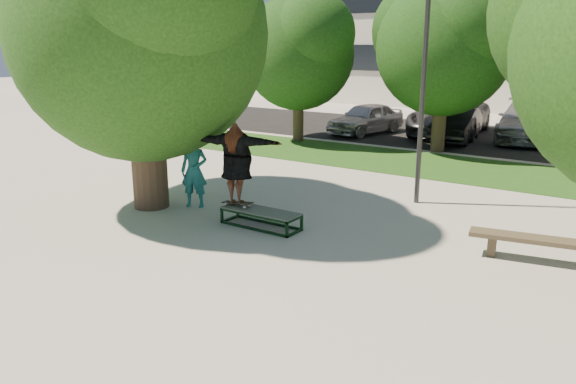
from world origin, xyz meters
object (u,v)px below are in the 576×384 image
Objects in this scene: tree_left at (140,18)px; grind_box at (261,218)px; bystander at (194,171)px; bench at (560,244)px; car_grey at (450,116)px; car_silver_a at (366,118)px; car_dark at (456,125)px; car_silver_b at (527,121)px; lamppost at (424,75)px.

tree_left is 3.95× the size of grind_box.
bystander is 0.57× the size of bench.
car_grey is at bearing 105.67° from bench.
car_silver_a is 3.93m from car_dark.
car_silver_a reaches higher than car_dark.
tree_left is 14.37m from car_dark.
car_silver_a is 0.68× the size of car_grey.
car_silver_b is at bearing 30.56° from car_silver_a.
car_dark is (2.14, 12.99, -0.23)m from bystander.
bystander reaches higher than car_silver_b.
tree_left is 15.66m from car_grey.
tree_left is at bearing -177.19° from grind_box.
tree_left is 1.77× the size of car_dark.
bystander is (-2.28, 0.36, 0.70)m from grind_box.
car_dark is at bearing 102.85° from lamppost.
car_grey is at bearing 93.64° from grind_box.
bystander is 12.83m from car_silver_a.
bench is at bearing 12.38° from grind_box.
bystander reaches higher than bench.
grind_box is at bearing -36.04° from bystander.
car_grey is (-3.00, 11.16, -2.33)m from lamppost.
bench is 13.45m from car_dark.
bench is 0.53× the size of car_grey.
tree_left reaches higher than bench.
lamppost is at bearing -45.50° from car_silver_a.
lamppost reaches higher than car_silver_a.
lamppost is 3.42× the size of bystander.
grind_box is at bearing -96.21° from car_dark.
car_dark is 0.75× the size of car_silver_b.
car_silver_b reaches higher than grind_box.
car_silver_b is (2.31, 1.89, 0.11)m from car_dark.
lamppost reaches higher than car_dark.
car_silver_b is at bearing -1.01° from car_grey.
bystander is 0.30× the size of car_grey.
car_grey is at bearing 110.67° from car_dark.
lamppost reaches higher than grind_box.
car_silver_a is 3.62m from car_grey.
tree_left reaches higher than car_silver_a.
car_silver_b is at bearing 89.44° from lamppost.
car_silver_b is (0.11, 11.50, -2.37)m from lamppost.
tree_left is 1.16× the size of lamppost.
grind_box is at bearing -93.56° from car_grey.
grind_box is 14.95m from car_grey.
car_silver_a is at bearing 123.27° from lamppost.
bystander is at bearing 170.93° from grind_box.
car_silver_a is (-4.06, 13.06, 0.49)m from grind_box.
tree_left is 6.70m from lamppost.
car_silver_b is (4.44, 14.88, -0.12)m from bystander.
lamppost is 10.17m from car_dark.
lamppost is at bearing 36.42° from tree_left.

